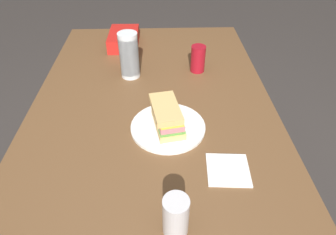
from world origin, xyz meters
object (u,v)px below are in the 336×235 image
Objects in this scene: soda_can_red at (198,59)px; soda_can_silver at (176,216)px; sandwich at (167,116)px; dining_table at (153,153)px; paper_plate at (168,127)px; chip_bag at (124,39)px; plastic_cup_stack at (129,55)px.

soda_can_red is 1.00× the size of soda_can_silver.
sandwich is at bearing 159.03° from soda_can_red.
dining_table is 15.49× the size of soda_can_red.
paper_plate is 1.38× the size of sandwich.
chip_bag is 0.33m from plastic_cup_stack.
plastic_cup_stack is 1.66× the size of soda_can_silver.
plastic_cup_stack reaches higher than paper_plate.
plastic_cup_stack reaches higher than sandwich.
sandwich is 0.84× the size of chip_bag.
dining_table is 0.15m from sandwich.
dining_table is 0.11m from paper_plate.
sandwich is 1.59× the size of soda_can_red.
paper_plate is at bearing 159.51° from soda_can_red.
paper_plate is 0.41m from plastic_cup_stack.
sandwich is at bearing -161.82° from chip_bag.
soda_can_red is at bearing -83.49° from plastic_cup_stack.
paper_plate is 0.40m from soda_can_silver.
sandwich is 0.43m from soda_can_red.
soda_can_red reaches higher than chip_bag.
sandwich is (0.05, -0.05, 0.13)m from dining_table.
plastic_cup_stack is at bearing -169.10° from chip_bag.
sandwich is 0.40m from soda_can_silver.
soda_can_red is (0.40, -0.15, 0.06)m from paper_plate.
paper_plate is 1.17× the size of chip_bag.
soda_can_silver reaches higher than chip_bag.
plastic_cup_stack is (0.41, 0.10, 0.18)m from dining_table.
chip_bag is 1.89× the size of soda_can_silver.
plastic_cup_stack is at bearing 13.63° from dining_table.
sandwich is 1.59× the size of soda_can_silver.
chip_bag is (0.68, 0.21, 0.03)m from paper_plate.
sandwich is at bearing -47.23° from dining_table.
dining_table is at bearing 10.35° from soda_can_silver.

